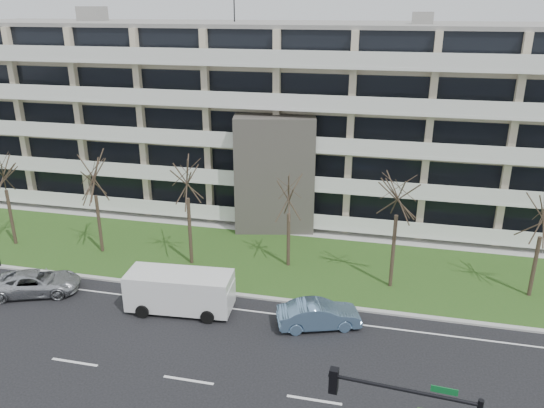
# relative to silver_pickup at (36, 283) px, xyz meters

# --- Properties ---
(ground) EXTENTS (160.00, 160.00, 0.00)m
(ground) POSITION_rel_silver_pickup_xyz_m (12.01, -5.57, -0.71)
(ground) COLOR black
(ground) RESTS_ON ground
(grass_verge) EXTENTS (90.00, 10.00, 0.06)m
(grass_verge) POSITION_rel_silver_pickup_xyz_m (12.01, 7.43, -0.68)
(grass_verge) COLOR #26541C
(grass_verge) RESTS_ON ground
(curb) EXTENTS (90.00, 0.35, 0.12)m
(curb) POSITION_rel_silver_pickup_xyz_m (12.01, 2.43, -0.65)
(curb) COLOR #B2B2AD
(curb) RESTS_ON ground
(sidewalk) EXTENTS (90.00, 2.00, 0.08)m
(sidewalk) POSITION_rel_silver_pickup_xyz_m (12.01, 12.93, -0.67)
(sidewalk) COLOR #B2B2AD
(sidewalk) RESTS_ON ground
(lane_edge_line) EXTENTS (90.00, 0.12, 0.01)m
(lane_edge_line) POSITION_rel_silver_pickup_xyz_m (12.01, 0.93, -0.70)
(lane_edge_line) COLOR white
(lane_edge_line) RESTS_ON ground
(apartment_building) EXTENTS (60.50, 15.10, 18.75)m
(apartment_building) POSITION_rel_silver_pickup_xyz_m (12.01, 19.75, 6.90)
(apartment_building) COLOR beige
(apartment_building) RESTS_ON ground
(silver_pickup) EXTENTS (5.60, 3.94, 1.42)m
(silver_pickup) POSITION_rel_silver_pickup_xyz_m (0.00, 0.00, 0.00)
(silver_pickup) COLOR #AFB1B6
(silver_pickup) RESTS_ON ground
(blue_sedan) EXTENTS (4.81, 2.99, 1.50)m
(blue_sedan) POSITION_rel_silver_pickup_xyz_m (17.36, 0.25, 0.04)
(blue_sedan) COLOR #6C92BB
(blue_sedan) RESTS_ON ground
(white_van) EXTENTS (6.18, 2.83, 2.34)m
(white_van) POSITION_rel_silver_pickup_xyz_m (9.40, 0.19, 0.69)
(white_van) COLOR white
(white_van) RESTS_ON ground
(tree_1) EXTENTS (3.76, 3.76, 7.53)m
(tree_1) POSITION_rel_silver_pickup_xyz_m (-6.06, 5.91, 5.14)
(tree_1) COLOR #382B21
(tree_1) RESTS_ON ground
(tree_2) EXTENTS (3.81, 3.81, 7.62)m
(tree_2) POSITION_rel_silver_pickup_xyz_m (0.88, 6.17, 5.21)
(tree_2) COLOR #382B21
(tree_2) RESTS_ON ground
(tree_3) EXTENTS (4.24, 4.24, 8.48)m
(tree_3) POSITION_rel_silver_pickup_xyz_m (7.79, 5.87, 5.89)
(tree_3) COLOR #382B21
(tree_3) RESTS_ON ground
(tree_4) EXTENTS (3.38, 3.38, 6.77)m
(tree_4) POSITION_rel_silver_pickup_xyz_m (14.30, 7.01, 4.55)
(tree_4) COLOR #382B21
(tree_4) RESTS_ON ground
(tree_5) EXTENTS (4.31, 4.31, 8.62)m
(tree_5) POSITION_rel_silver_pickup_xyz_m (21.12, 5.66, 6.00)
(tree_5) COLOR #382B21
(tree_5) RESTS_ON ground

